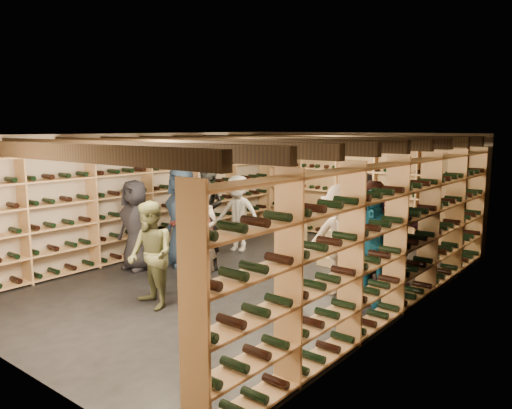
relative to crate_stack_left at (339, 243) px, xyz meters
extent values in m
plane|color=black|center=(-0.45, -2.28, -0.26)|extent=(8.00, 8.00, 0.00)
cube|color=tan|center=(-0.45, 1.72, 0.94)|extent=(5.50, 0.02, 2.40)
cube|color=tan|center=(-0.45, -6.28, 0.94)|extent=(5.50, 0.02, 2.40)
cube|color=tan|center=(-3.20, -2.28, 0.94)|extent=(0.02, 8.00, 2.40)
cube|color=tan|center=(2.30, -2.28, 0.94)|extent=(0.02, 8.00, 2.40)
cube|color=beige|center=(-0.45, -2.28, 2.15)|extent=(5.50, 8.00, 0.01)
cube|color=black|center=(-0.45, -5.78, 2.00)|extent=(5.40, 0.12, 0.18)
cube|color=black|center=(-0.45, -4.90, 2.00)|extent=(5.40, 0.12, 0.18)
cube|color=black|center=(-0.45, -4.03, 2.00)|extent=(5.40, 0.12, 0.18)
cube|color=black|center=(-0.45, -3.15, 2.00)|extent=(5.40, 0.12, 0.18)
cube|color=black|center=(-0.45, -2.28, 2.00)|extent=(5.40, 0.12, 0.18)
cube|color=black|center=(-0.45, -1.40, 2.00)|extent=(5.40, 0.12, 0.18)
cube|color=black|center=(-0.45, -0.53, 2.00)|extent=(5.40, 0.12, 0.18)
cube|color=black|center=(-0.45, 0.35, 2.00)|extent=(5.40, 0.12, 0.18)
cube|color=black|center=(-0.45, 1.22, 2.00)|extent=(5.40, 0.12, 0.18)
cube|color=tan|center=(-3.02, -2.28, 0.82)|extent=(0.32, 7.50, 2.15)
cube|color=tan|center=(2.12, -2.28, 0.82)|extent=(0.32, 7.50, 2.15)
cube|color=tan|center=(-0.45, 1.55, 0.82)|extent=(4.70, 0.30, 2.15)
cube|color=tan|center=(0.00, 0.00, -0.17)|extent=(0.59, 0.49, 0.17)
cube|color=tan|center=(0.00, 0.00, 0.00)|extent=(0.59, 0.49, 0.17)
cube|color=tan|center=(0.00, 0.00, 0.17)|extent=(0.59, 0.49, 0.17)
cube|color=tan|center=(-1.18, 0.12, -0.17)|extent=(0.56, 0.44, 0.17)
cube|color=tan|center=(-1.18, 0.12, 0.00)|extent=(0.56, 0.44, 0.17)
cube|color=tan|center=(-1.18, 0.12, 0.17)|extent=(0.56, 0.44, 0.17)
cube|color=tan|center=(0.30, -0.74, -0.17)|extent=(0.52, 0.36, 0.17)
imported|color=black|center=(-2.32, -3.14, 0.55)|extent=(0.81, 0.55, 1.61)
imported|color=black|center=(-1.34, -2.33, 0.70)|extent=(0.70, 0.46, 1.91)
imported|color=brown|center=(-0.61, -4.21, 0.50)|extent=(0.85, 0.74, 1.51)
imported|color=#C4AE96|center=(1.17, -2.07, 0.58)|extent=(1.23, 0.94, 1.67)
imported|color=#135A81|center=(1.73, -2.15, 0.58)|extent=(1.01, 0.49, 1.67)
imported|color=brown|center=(-1.10, -2.82, 0.53)|extent=(1.52, 0.92, 1.56)
imported|color=#1C2B40|center=(-1.88, -2.43, 0.66)|extent=(1.05, 0.88, 1.83)
imported|color=gray|center=(-0.66, -3.16, 0.57)|extent=(0.66, 0.49, 1.66)
imported|color=#421E18|center=(1.53, -1.64, 0.60)|extent=(1.01, 0.89, 1.72)
imported|color=beige|center=(-1.80, -0.98, 0.52)|extent=(1.11, 0.81, 1.55)
imported|color=#976395|center=(1.52, -0.98, 0.55)|extent=(1.56, 1.01, 1.60)
imported|color=#303135|center=(0.99, -1.12, 0.64)|extent=(0.96, 0.71, 1.79)
camera|label=1|loc=(4.75, -8.55, 2.26)|focal=35.00mm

